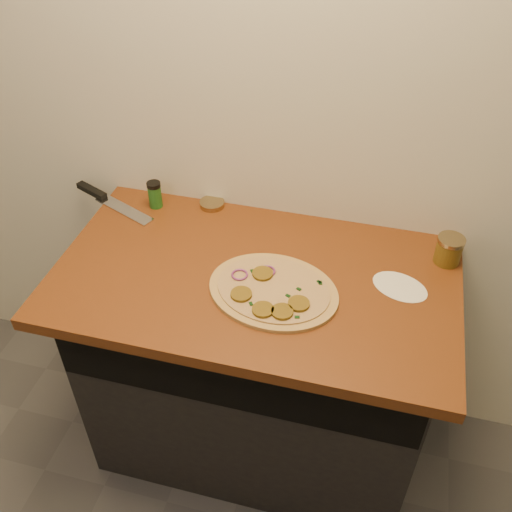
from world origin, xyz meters
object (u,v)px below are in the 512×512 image
(pizza, at_px, (273,290))
(salsa_jar, at_px, (449,250))
(spice_shaker, at_px, (155,195))
(chefs_knife, at_px, (107,199))

(pizza, distance_m, salsa_jar, 0.55)
(salsa_jar, distance_m, spice_shaker, 0.97)
(pizza, bearing_deg, chefs_knife, 155.56)
(salsa_jar, bearing_deg, chefs_knife, 178.28)
(chefs_knife, bearing_deg, pizza, -24.44)
(chefs_knife, height_order, spice_shaker, spice_shaker)
(chefs_knife, bearing_deg, spice_shaker, 4.71)
(pizza, xyz_separation_m, spice_shaker, (-0.49, 0.32, 0.04))
(pizza, height_order, chefs_knife, pizza)
(pizza, xyz_separation_m, chefs_knife, (-0.67, 0.30, -0.00))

